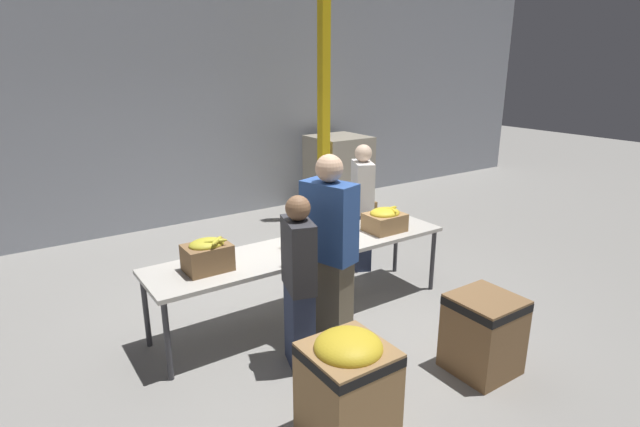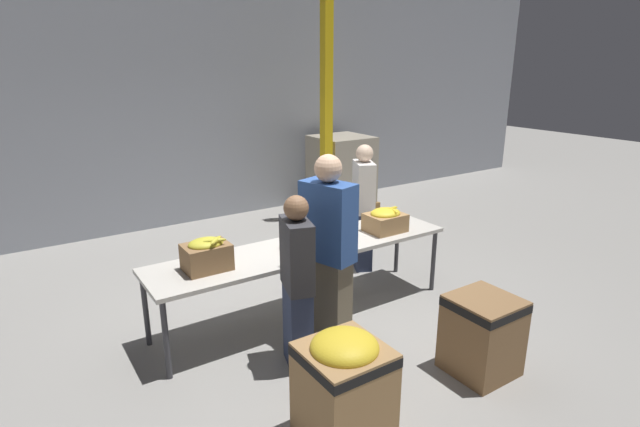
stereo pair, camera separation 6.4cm
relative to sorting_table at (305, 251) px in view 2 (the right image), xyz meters
The scene contains 13 objects.
ground_plane 0.71m from the sorting_table, ahead, with size 30.00×30.00×0.00m, color gray.
wall_back 3.93m from the sorting_table, 90.00° to the left, with size 16.00×0.08×4.00m.
sorting_table is the anchor object (origin of this frame).
banana_box_0 1.04m from the sorting_table, behind, with size 0.40×0.32×0.31m.
banana_box_1 0.17m from the sorting_table, 102.72° to the right, with size 0.39×0.31×0.23m.
banana_box_2 0.99m from the sorting_table, ahead, with size 0.40×0.33×0.27m.
volunteer_0 1.42m from the sorting_table, 27.72° to the left, with size 0.38×0.47×1.57m.
volunteer_1 0.63m from the sorting_table, 101.95° to the right, with size 0.37×0.53×1.79m.
volunteer_2 0.89m from the sorting_table, 125.76° to the right, with size 0.31×0.45×1.52m.
donation_bin_0 1.82m from the sorting_table, 113.33° to the right, with size 0.55×0.55×0.81m.
donation_bin_1 1.83m from the sorting_table, 66.64° to the right, with size 0.52×0.52×0.67m.
support_pillar 3.52m from the sorting_table, 52.18° to the left, with size 0.15×0.15×4.00m.
pallet_stack_0 3.98m from the sorting_table, 48.98° to the left, with size 1.00×1.00×1.28m.
Camera 2 is at (-2.44, -3.97, 2.53)m, focal length 28.00 mm.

